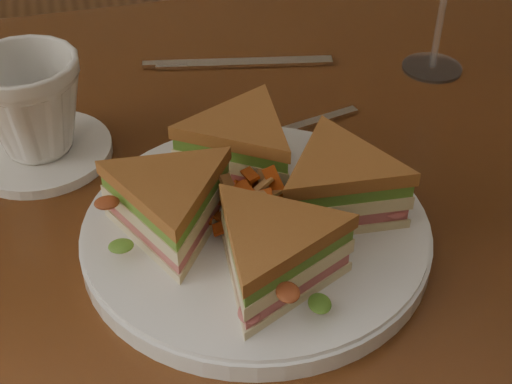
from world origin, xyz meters
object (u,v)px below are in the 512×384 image
at_px(plate, 256,232).
at_px(sandwich_wedges, 256,197).
at_px(coffee_cup, 31,105).
at_px(spoon, 236,144).
at_px(knife, 232,64).
at_px(saucer, 41,152).
at_px(table, 263,253).

height_order(plate, sandwich_wedges, sandwich_wedges).
bearing_deg(sandwich_wedges, coffee_cup, 134.76).
xyz_separation_m(sandwich_wedges, spoon, (0.02, 0.13, -0.04)).
distance_m(knife, saucer, 0.25).
xyz_separation_m(plate, spoon, (0.02, 0.13, -0.00)).
distance_m(plate, spoon, 0.13).
distance_m(table, spoon, 0.11).
relative_size(sandwich_wedges, spoon, 1.44).
bearing_deg(plate, saucer, 134.76).
height_order(sandwich_wedges, knife, sandwich_wedges).
bearing_deg(knife, spoon, -90.35).
bearing_deg(knife, plate, -87.99).
xyz_separation_m(plate, saucer, (-0.16, 0.17, -0.00)).
distance_m(table, knife, 0.23).
height_order(spoon, coffee_cup, coffee_cup).
xyz_separation_m(sandwich_wedges, knife, (0.05, 0.29, -0.04)).
bearing_deg(plate, spoon, 83.00).
height_order(plate, coffee_cup, coffee_cup).
xyz_separation_m(table, plate, (-0.03, -0.08, 0.11)).
xyz_separation_m(plate, coffee_cup, (-0.16, 0.17, 0.05)).
bearing_deg(knife, coffee_cup, -138.32).
bearing_deg(spoon, saucer, 156.19).
xyz_separation_m(table, knife, (0.02, 0.21, 0.10)).
relative_size(plate, sandwich_wedges, 1.07).
distance_m(plate, sandwich_wedges, 0.04).
bearing_deg(spoon, table, -86.00).
height_order(table, plate, plate).
relative_size(sandwich_wedges, saucer, 1.98).
distance_m(sandwich_wedges, coffee_cup, 0.23).
bearing_deg(plate, sandwich_wedges, -126.87).
relative_size(table, knife, 5.63).
distance_m(table, coffee_cup, 0.26).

